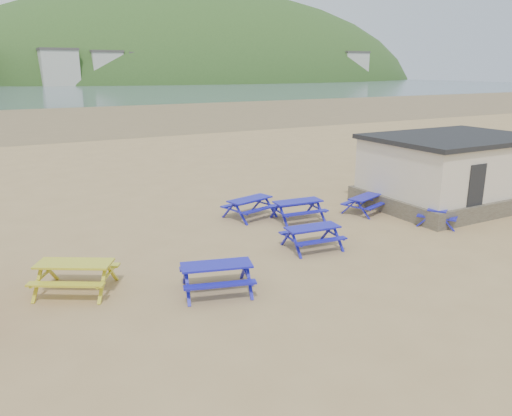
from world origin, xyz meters
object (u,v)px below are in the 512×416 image
picnic_table_blue_b (298,210)px  amenity_block (451,170)px  picnic_table_blue_a (250,208)px  picnic_table_yellow (76,277)px

picnic_table_blue_b → amenity_block: bearing=-3.8°
picnic_table_blue_a → picnic_table_yellow: (-7.66, -4.02, 0.02)m
picnic_table_blue_b → picnic_table_yellow: size_ratio=0.81×
picnic_table_blue_b → amenity_block: amenity_block is taller
picnic_table_yellow → amenity_block: 16.83m
picnic_table_blue_a → picnic_table_blue_b: size_ratio=1.08×
picnic_table_blue_b → amenity_block: 7.71m
picnic_table_blue_a → picnic_table_yellow: bearing=-166.9°
picnic_table_blue_b → picnic_table_yellow: bearing=-158.6°
picnic_table_yellow → amenity_block: (16.72, 1.53, 1.14)m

